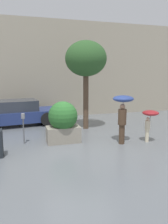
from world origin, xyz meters
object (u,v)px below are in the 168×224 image
person_adult (123,108)px  parking_meter (23,122)px  street_tree (86,60)px  person_child (150,117)px  planter_box (63,121)px  parked_car_near (18,113)px

person_adult → parking_meter: (-3.71, 0.99, -0.53)m
person_adult → parking_meter: 3.88m
parking_meter → person_adult: bearing=-15.0°
street_tree → parking_meter: (-3.03, -1.67, -2.49)m
person_child → parking_meter: (-4.79, 1.20, -0.16)m
planter_box → parking_meter: planter_box is taller
person_adult → parked_car_near: size_ratio=0.41×
person_adult → planter_box: bearing=104.6°
person_adult → parking_meter: size_ratio=1.56×
person_adult → street_tree: street_tree is taller
person_child → person_adult: bearing=-140.9°
planter_box → person_child: 3.42m
person_adult → parking_meter: person_adult is taller
planter_box → parked_car_near: planter_box is taller
person_adult → parking_meter: bearing=109.0°
planter_box → street_tree: 3.48m
parking_meter → person_child: bearing=-14.0°
planter_box → person_adult: bearing=-19.3°
person_adult → street_tree: (-0.69, 2.66, 1.96)m
street_tree → person_adult: bearing=-75.5°
parked_car_near → parking_meter: parked_car_near is taller
person_adult → street_tree: 3.37m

